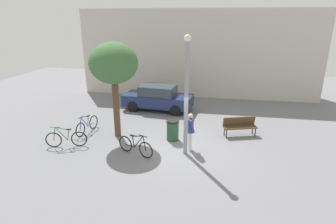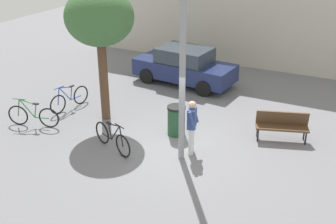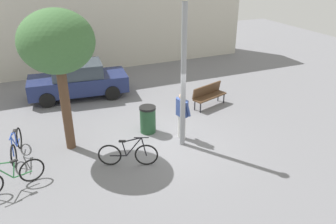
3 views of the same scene
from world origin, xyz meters
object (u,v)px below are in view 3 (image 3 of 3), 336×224
park_bench (209,94)px  bicycle_black (128,154)px  plaza_tree (57,43)px  parked_car_navy (78,80)px  bicycle_green (11,177)px  person_by_lamppost (182,113)px  bicycle_blue (16,146)px  lamppost (184,68)px  trash_bin (148,119)px

park_bench → bicycle_black: 5.25m
plaza_tree → parked_car_navy: 5.20m
park_bench → parked_car_navy: (-4.75, 3.20, 0.23)m
bicycle_green → parked_car_navy: size_ratio=0.40×
person_by_lamppost → park_bench: (2.20, 2.01, -0.42)m
bicycle_green → bicycle_blue: bearing=84.0°
lamppost → park_bench: 3.96m
person_by_lamppost → bicycle_blue: person_by_lamppost is taller
bicycle_green → parked_car_navy: 6.58m
park_bench → trash_bin: trash_bin is taller
person_by_lamppost → parked_car_navy: 5.81m
lamppost → parked_car_navy: 6.36m
plaza_tree → trash_bin: plaza_tree is taller
bicycle_blue → trash_bin: trash_bin is taller
lamppost → person_by_lamppost: size_ratio=2.93×
bicycle_green → trash_bin: 4.79m
person_by_lamppost → park_bench: size_ratio=1.00×
lamppost → bicycle_blue: (-5.10, 1.36, -2.27)m
person_by_lamppost → parked_car_navy: (-2.56, 5.21, -0.19)m
lamppost → bicycle_green: 5.75m
bicycle_black → parked_car_navy: parked_car_navy is taller
bicycle_green → trash_bin: (4.52, 1.58, 0.11)m
bicycle_blue → plaza_tree: bearing=-3.0°
lamppost → bicycle_green: size_ratio=2.79×
bicycle_black → trash_bin: size_ratio=1.72×
bicycle_black → parked_car_navy: 6.10m
lamppost → plaza_tree: 3.78m
trash_bin → parked_car_navy: bearing=110.9°
person_by_lamppost → bicycle_black: (-2.19, -0.86, -0.58)m
bicycle_blue → trash_bin: 4.35m
lamppost → bicycle_black: (-2.03, -0.49, -2.27)m
bicycle_black → parked_car_navy: size_ratio=0.39×
plaza_tree → person_by_lamppost: bearing=-14.1°
park_bench → plaza_tree: 6.61m
lamppost → trash_bin: lamppost is taller
bicycle_blue → bicycle_green: same height
parked_car_navy → trash_bin: size_ratio=4.45×
bicycle_green → park_bench: bearing=19.5°
lamppost → plaza_tree: size_ratio=1.09×
lamppost → bicycle_blue: size_ratio=2.73×
lamppost → bicycle_black: bearing=-166.3°
person_by_lamppost → trash_bin: 1.36m
parked_car_navy → trash_bin: 4.64m
plaza_tree → bicycle_green: plaza_tree is taller
plaza_tree → bicycle_green: size_ratio=2.55×
lamppost → park_bench: lamppost is taller
bicycle_blue → bicycle_black: bearing=-31.2°
bicycle_blue → park_bench: bearing=7.8°
plaza_tree → bicycle_blue: size_ratio=2.49×
person_by_lamppost → lamppost: bearing=-113.3°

